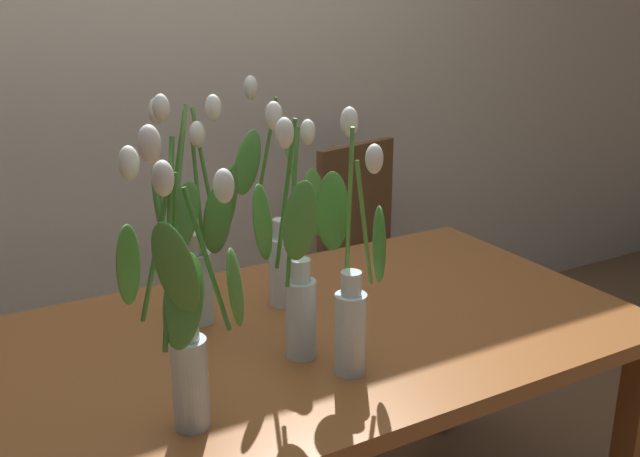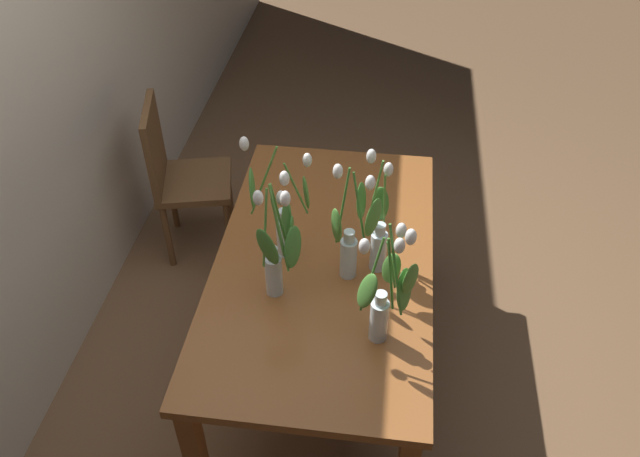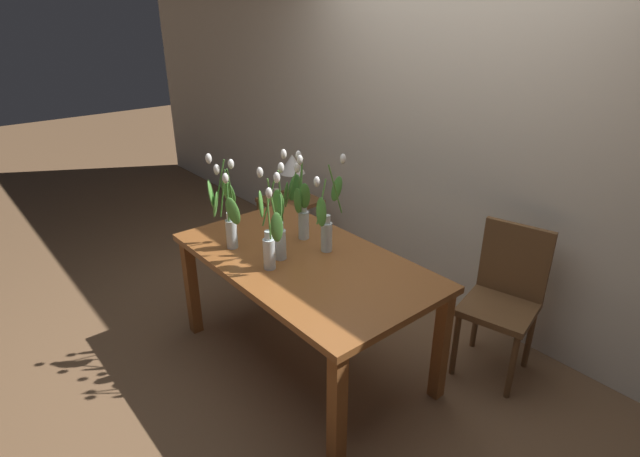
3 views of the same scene
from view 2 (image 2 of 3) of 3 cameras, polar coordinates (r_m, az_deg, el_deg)
The scene contains 8 objects.
ground_plane at distance 3.23m, azimuth 0.30°, elevation -12.17°, with size 18.00×18.00×0.00m, color brown.
dining_table at distance 2.74m, azimuth 0.35°, elevation -4.04°, with size 1.60×0.90×0.74m.
tulip_vase_0 at distance 2.38m, azimuth -3.76°, elevation -2.06°, with size 0.23×0.18×0.57m.
tulip_vase_1 at distance 2.47m, azimuth 2.70°, elevation -1.31°, with size 0.14×0.20×0.56m.
tulip_vase_2 at distance 2.59m, azimuth -3.33°, elevation 0.85°, with size 0.19×0.26×0.57m.
tulip_vase_3 at distance 2.23m, azimuth 5.86°, elevation -6.07°, with size 0.25×0.22×0.59m.
tulip_vase_4 at distance 2.54m, azimuth 5.06°, elevation -0.34°, with size 0.13×0.14×0.56m.
dining_chair at distance 3.60m, azimuth -12.47°, elevation 4.91°, with size 0.48×0.48×0.93m.
Camera 2 is at (-1.92, -0.23, 2.59)m, focal length 36.04 mm.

